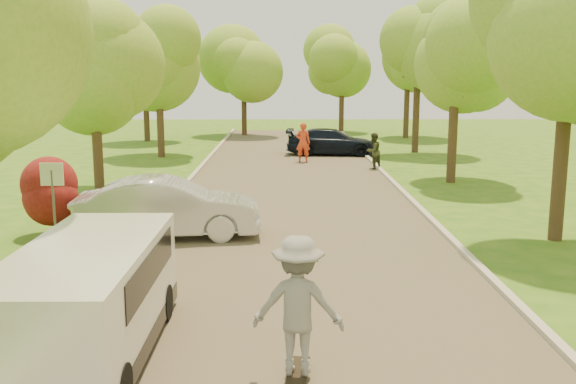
{
  "coord_description": "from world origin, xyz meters",
  "views": [
    {
      "loc": [
        -0.28,
        -11.14,
        4.26
      ],
      "look_at": [
        -0.16,
        4.87,
        1.3
      ],
      "focal_mm": 40.0,
      "sensor_mm": 36.0,
      "label": 1
    }
  ],
  "objects_px": {
    "silver_sedan": "(168,208)",
    "person_striped": "(303,142)",
    "minivan": "(89,299)",
    "person_olive": "(373,151)",
    "skateboarder": "(298,305)",
    "longboard": "(298,373)",
    "dark_sedan": "(332,142)",
    "street_sign": "(53,188)"
  },
  "relations": [
    {
      "from": "silver_sedan",
      "to": "person_striped",
      "type": "height_order",
      "value": "person_striped"
    },
    {
      "from": "minivan",
      "to": "silver_sedan",
      "type": "height_order",
      "value": "minivan"
    },
    {
      "from": "silver_sedan",
      "to": "person_olive",
      "type": "height_order",
      "value": "person_olive"
    },
    {
      "from": "person_olive",
      "to": "skateboarder",
      "type": "bearing_deg",
      "value": 38.14
    },
    {
      "from": "silver_sedan",
      "to": "longboard",
      "type": "xyz_separation_m",
      "value": [
        3.22,
        -8.09,
        -0.68
      ]
    },
    {
      "from": "minivan",
      "to": "dark_sedan",
      "type": "xyz_separation_m",
      "value": [
        5.51,
        24.75,
        -0.23
      ]
    },
    {
      "from": "silver_sedan",
      "to": "dark_sedan",
      "type": "relative_size",
      "value": 0.99
    },
    {
      "from": "dark_sedan",
      "to": "person_olive",
      "type": "bearing_deg",
      "value": -159.25
    },
    {
      "from": "skateboarder",
      "to": "person_olive",
      "type": "distance_m",
      "value": 20.69
    },
    {
      "from": "person_olive",
      "to": "silver_sedan",
      "type": "bearing_deg",
      "value": 18.82
    },
    {
      "from": "skateboarder",
      "to": "longboard",
      "type": "bearing_deg",
      "value": -85.54
    },
    {
      "from": "skateboarder",
      "to": "person_olive",
      "type": "height_order",
      "value": "skateboarder"
    },
    {
      "from": "person_striped",
      "to": "street_sign",
      "type": "bearing_deg",
      "value": 75.06
    },
    {
      "from": "street_sign",
      "to": "silver_sedan",
      "type": "height_order",
      "value": "street_sign"
    },
    {
      "from": "street_sign",
      "to": "dark_sedan",
      "type": "distance_m",
      "value": 20.48
    },
    {
      "from": "skateboarder",
      "to": "silver_sedan",
      "type": "bearing_deg",
      "value": -62.01
    },
    {
      "from": "street_sign",
      "to": "longboard",
      "type": "relative_size",
      "value": 2.1
    },
    {
      "from": "street_sign",
      "to": "skateboarder",
      "type": "xyz_separation_m",
      "value": [
        5.72,
        -6.73,
        -0.45
      ]
    },
    {
      "from": "skateboarder",
      "to": "person_olive",
      "type": "xyz_separation_m",
      "value": [
        3.88,
        20.33,
        -0.29
      ]
    },
    {
      "from": "street_sign",
      "to": "person_striped",
      "type": "height_order",
      "value": "street_sign"
    },
    {
      "from": "street_sign",
      "to": "skateboarder",
      "type": "bearing_deg",
      "value": -49.62
    },
    {
      "from": "minivan",
      "to": "person_olive",
      "type": "distance_m",
      "value": 20.78
    },
    {
      "from": "person_olive",
      "to": "street_sign",
      "type": "bearing_deg",
      "value": 13.71
    },
    {
      "from": "longboard",
      "to": "skateboarder",
      "type": "distance_m",
      "value": 1.0
    },
    {
      "from": "longboard",
      "to": "person_olive",
      "type": "distance_m",
      "value": 20.71
    },
    {
      "from": "silver_sedan",
      "to": "minivan",
      "type": "bearing_deg",
      "value": 175.7
    },
    {
      "from": "street_sign",
      "to": "silver_sedan",
      "type": "relative_size",
      "value": 0.45
    },
    {
      "from": "street_sign",
      "to": "person_striped",
      "type": "distance_m",
      "value": 17.27
    },
    {
      "from": "dark_sedan",
      "to": "longboard",
      "type": "height_order",
      "value": "dark_sedan"
    },
    {
      "from": "minivan",
      "to": "longboard",
      "type": "height_order",
      "value": "minivan"
    },
    {
      "from": "street_sign",
      "to": "person_olive",
      "type": "bearing_deg",
      "value": 54.78
    },
    {
      "from": "minivan",
      "to": "person_olive",
      "type": "bearing_deg",
      "value": 70.46
    },
    {
      "from": "person_striped",
      "to": "person_olive",
      "type": "relative_size",
      "value": 1.17
    },
    {
      "from": "street_sign",
      "to": "person_striped",
      "type": "xyz_separation_m",
      "value": [
        6.49,
        15.99,
        -0.6
      ]
    },
    {
      "from": "dark_sedan",
      "to": "person_olive",
      "type": "distance_m",
      "value": 5.4
    },
    {
      "from": "silver_sedan",
      "to": "skateboarder",
      "type": "relative_size",
      "value": 2.44
    },
    {
      "from": "minivan",
      "to": "skateboarder",
      "type": "xyz_separation_m",
      "value": [
        3.12,
        -0.77,
        0.19
      ]
    },
    {
      "from": "minivan",
      "to": "longboard",
      "type": "xyz_separation_m",
      "value": [
        3.12,
        -0.77,
        -0.82
      ]
    },
    {
      "from": "silver_sedan",
      "to": "person_striped",
      "type": "relative_size",
      "value": 2.49
    },
    {
      "from": "silver_sedan",
      "to": "person_olive",
      "type": "relative_size",
      "value": 2.91
    },
    {
      "from": "longboard",
      "to": "skateboarder",
      "type": "xyz_separation_m",
      "value": [
        -0.0,
        -0.0,
        1.0
      ]
    },
    {
      "from": "person_striped",
      "to": "person_olive",
      "type": "bearing_deg",
      "value": 149.51
    }
  ]
}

